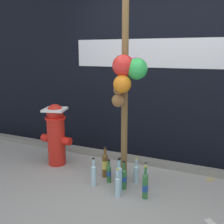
{
  "coord_description": "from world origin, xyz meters",
  "views": [
    {
      "loc": [
        0.92,
        -2.34,
        1.61
      ],
      "look_at": [
        -0.38,
        0.52,
        0.91
      ],
      "focal_mm": 43.25,
      "sensor_mm": 36.0,
      "label": 1
    }
  ],
  "objects_px": {
    "bottle_0": "(123,168)",
    "bottle_7": "(118,186)",
    "bottle_8": "(105,164)",
    "bottle_1": "(145,185)",
    "bottle_6": "(120,172)",
    "bottle_9": "(119,179)",
    "bottle_5": "(136,173)",
    "bottle_10": "(94,174)",
    "bottle_2": "(109,173)",
    "bottle_3": "(124,178)",
    "bottle_4": "(145,178)",
    "memorial_post": "(127,55)",
    "fire_hydrant": "(56,133)"
  },
  "relations": [
    {
      "from": "fire_hydrant",
      "to": "bottle_10",
      "type": "relative_size",
      "value": 2.49
    },
    {
      "from": "bottle_0",
      "to": "bottle_10",
      "type": "xyz_separation_m",
      "value": [
        -0.24,
        -0.36,
        0.03
      ]
    },
    {
      "from": "bottle_3",
      "to": "bottle_4",
      "type": "xyz_separation_m",
      "value": [
        0.23,
        0.12,
        -0.01
      ]
    },
    {
      "from": "fire_hydrant",
      "to": "bottle_1",
      "type": "distance_m",
      "value": 1.55
    },
    {
      "from": "memorial_post",
      "to": "bottle_7",
      "type": "xyz_separation_m",
      "value": [
        -0.0,
        -0.24,
        -1.44
      ]
    },
    {
      "from": "bottle_1",
      "to": "bottle_7",
      "type": "xyz_separation_m",
      "value": [
        -0.29,
        -0.09,
        -0.02
      ]
    },
    {
      "from": "bottle_3",
      "to": "bottle_7",
      "type": "relative_size",
      "value": 1.04
    },
    {
      "from": "bottle_8",
      "to": "bottle_6",
      "type": "bearing_deg",
      "value": -9.57
    },
    {
      "from": "bottle_6",
      "to": "bottle_10",
      "type": "relative_size",
      "value": 0.88
    },
    {
      "from": "bottle_9",
      "to": "memorial_post",
      "type": "bearing_deg",
      "value": 78.28
    },
    {
      "from": "bottle_0",
      "to": "memorial_post",
      "type": "bearing_deg",
      "value": -61.22
    },
    {
      "from": "fire_hydrant",
      "to": "bottle_2",
      "type": "bearing_deg",
      "value": -12.43
    },
    {
      "from": "bottle_4",
      "to": "bottle_5",
      "type": "xyz_separation_m",
      "value": [
        -0.15,
        0.1,
        -0.0
      ]
    },
    {
      "from": "memorial_post",
      "to": "bottle_3",
      "type": "relative_size",
      "value": 7.82
    },
    {
      "from": "bottle_9",
      "to": "bottle_0",
      "type": "bearing_deg",
      "value": 105.25
    },
    {
      "from": "bottle_0",
      "to": "bottle_3",
      "type": "distance_m",
      "value": 0.31
    },
    {
      "from": "bottle_8",
      "to": "bottle_10",
      "type": "height_order",
      "value": "bottle_8"
    },
    {
      "from": "bottle_2",
      "to": "bottle_3",
      "type": "height_order",
      "value": "bottle_3"
    },
    {
      "from": "bottle_9",
      "to": "bottle_3",
      "type": "bearing_deg",
      "value": 79.29
    },
    {
      "from": "fire_hydrant",
      "to": "bottle_6",
      "type": "distance_m",
      "value": 1.12
    },
    {
      "from": "bottle_0",
      "to": "bottle_2",
      "type": "bearing_deg",
      "value": -116.98
    },
    {
      "from": "bottle_1",
      "to": "bottle_0",
      "type": "bearing_deg",
      "value": 137.51
    },
    {
      "from": "bottle_1",
      "to": "bottle_6",
      "type": "height_order",
      "value": "bottle_1"
    },
    {
      "from": "bottle_1",
      "to": "bottle_6",
      "type": "distance_m",
      "value": 0.49
    },
    {
      "from": "bottle_6",
      "to": "bottle_8",
      "type": "height_order",
      "value": "bottle_8"
    },
    {
      "from": "bottle_0",
      "to": "bottle_8",
      "type": "height_order",
      "value": "bottle_8"
    },
    {
      "from": "memorial_post",
      "to": "bottle_4",
      "type": "bearing_deg",
      "value": 20.53
    },
    {
      "from": "bottle_3",
      "to": "bottle_7",
      "type": "distance_m",
      "value": 0.2
    },
    {
      "from": "bottle_2",
      "to": "bottle_7",
      "type": "distance_m",
      "value": 0.37
    },
    {
      "from": "bottle_5",
      "to": "bottle_8",
      "type": "relative_size",
      "value": 0.78
    },
    {
      "from": "bottle_1",
      "to": "bottle_2",
      "type": "bearing_deg",
      "value": 161.01
    },
    {
      "from": "bottle_4",
      "to": "bottle_10",
      "type": "xyz_separation_m",
      "value": [
        -0.6,
        -0.2,
        0.02
      ]
    },
    {
      "from": "memorial_post",
      "to": "bottle_8",
      "type": "height_order",
      "value": "memorial_post"
    },
    {
      "from": "bottle_0",
      "to": "bottle_7",
      "type": "relative_size",
      "value": 0.85
    },
    {
      "from": "bottle_4",
      "to": "bottle_0",
      "type": "bearing_deg",
      "value": 155.49
    },
    {
      "from": "bottle_3",
      "to": "bottle_9",
      "type": "relative_size",
      "value": 0.84
    },
    {
      "from": "bottle_1",
      "to": "bottle_4",
      "type": "bearing_deg",
      "value": 106.53
    },
    {
      "from": "bottle_2",
      "to": "bottle_7",
      "type": "bearing_deg",
      "value": -49.26
    },
    {
      "from": "bottle_8",
      "to": "bottle_5",
      "type": "bearing_deg",
      "value": 3.69
    },
    {
      "from": "bottle_5",
      "to": "bottle_9",
      "type": "distance_m",
      "value": 0.35
    },
    {
      "from": "bottle_6",
      "to": "bottle_0",
      "type": "bearing_deg",
      "value": 98.5
    },
    {
      "from": "bottle_1",
      "to": "bottle_8",
      "type": "bearing_deg",
      "value": 154.87
    },
    {
      "from": "bottle_5",
      "to": "bottle_9",
      "type": "xyz_separation_m",
      "value": [
        -0.1,
        -0.33,
        0.05
      ]
    },
    {
      "from": "bottle_0",
      "to": "bottle_7",
      "type": "xyz_separation_m",
      "value": [
        0.13,
        -0.48,
        0.02
      ]
    },
    {
      "from": "bottle_2",
      "to": "bottle_4",
      "type": "relative_size",
      "value": 0.93
    },
    {
      "from": "memorial_post",
      "to": "bottle_1",
      "type": "xyz_separation_m",
      "value": [
        0.29,
        -0.14,
        -1.42
      ]
    },
    {
      "from": "bottle_2",
      "to": "bottle_10",
      "type": "bearing_deg",
      "value": -129.94
    },
    {
      "from": "bottle_6",
      "to": "bottle_7",
      "type": "relative_size",
      "value": 0.93
    },
    {
      "from": "bottle_1",
      "to": "bottle_9",
      "type": "distance_m",
      "value": 0.32
    },
    {
      "from": "bottle_10",
      "to": "bottle_3",
      "type": "bearing_deg",
      "value": 12.51
    }
  ]
}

